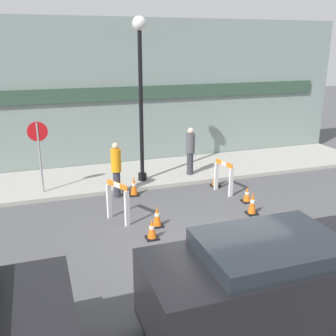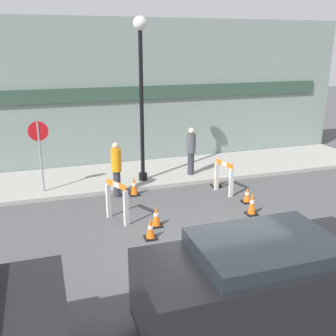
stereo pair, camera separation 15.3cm
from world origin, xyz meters
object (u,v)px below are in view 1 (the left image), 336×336
at_px(person_pedestrian, 190,149).
at_px(parked_car_1, 267,281).
at_px(streetlamp_post, 140,79).
at_px(person_worker, 116,168).
at_px(stop_sign, 39,146).

distance_m(person_pedestrian, parked_car_1, 7.94).
xyz_separation_m(person_pedestrian, parked_car_1, (-1.80, -7.73, -0.07)).
distance_m(streetlamp_post, person_worker, 2.92).
bearing_deg(parked_car_1, person_pedestrian, 76.92).
relative_size(streetlamp_post, stop_sign, 2.36).
height_order(person_worker, parked_car_1, person_worker).
height_order(streetlamp_post, parked_car_1, streetlamp_post).
bearing_deg(person_pedestrian, stop_sign, -22.92).
xyz_separation_m(person_worker, parked_car_1, (1.04, -6.74, 0.02)).
bearing_deg(streetlamp_post, person_worker, -139.14).
relative_size(streetlamp_post, parked_car_1, 1.33).
bearing_deg(person_pedestrian, person_worker, -5.42).
xyz_separation_m(stop_sign, person_worker, (2.18, -0.84, -0.68)).
distance_m(person_worker, parked_car_1, 6.82).
xyz_separation_m(stop_sign, parked_car_1, (3.22, -7.58, -0.66)).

